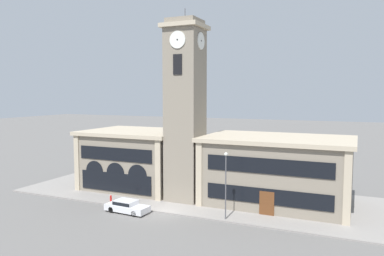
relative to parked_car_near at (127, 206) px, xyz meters
The scene contains 8 objects.
ground_plane 3.96m from the parked_car_near, 18.29° to the left, with size 300.00×300.00×0.00m, color #605E5B.
sidewalk_kerb 9.57m from the parked_car_near, 67.19° to the left, with size 43.61×15.16×0.15m.
clock_tower 12.32m from the parked_car_near, 60.60° to the left, with size 4.47×4.47×21.91m.
town_hall_left_wing 11.07m from the parked_car_near, 116.36° to the left, with size 13.15×10.39×7.62m.
town_hall_right_wing 16.98m from the parked_car_near, 34.78° to the left, with size 16.32×10.39×7.61m.
parked_car_near is the anchor object (origin of this frame).
street_lamp 11.09m from the parked_car_near, ahead, with size 0.36×0.36×6.60m.
fire_hydrant 3.75m from the parked_car_near, 151.91° to the left, with size 0.22×0.22×0.87m.
Camera 1 is at (18.11, -33.37, 12.33)m, focal length 35.00 mm.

